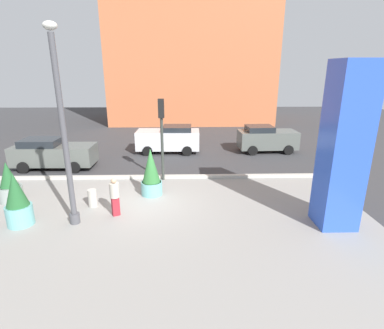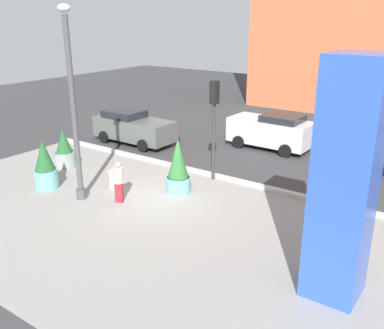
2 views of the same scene
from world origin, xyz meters
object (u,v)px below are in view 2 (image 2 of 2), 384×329
(pedestrian_on_sidewalk, at_px, (118,180))
(potted_plant_near_right, at_px, (178,168))
(traffic_light_far_side, at_px, (214,114))
(car_curb_east, at_px, (133,127))
(lamp_post, at_px, (74,111))
(potted_plant_mid_plaza, at_px, (64,150))
(concrete_bollard, at_px, (113,180))
(car_curb_west, at_px, (271,131))
(art_pillar_blue, at_px, (345,184))
(potted_plant_near_left, at_px, (45,166))

(pedestrian_on_sidewalk, bearing_deg, potted_plant_near_right, 59.53)
(traffic_light_far_side, distance_m, car_curb_east, 7.01)
(lamp_post, relative_size, potted_plant_mid_plaza, 3.89)
(potted_plant_mid_plaza, xyz_separation_m, potted_plant_near_right, (6.00, 0.55, 0.24))
(potted_plant_mid_plaza, height_order, pedestrian_on_sidewalk, potted_plant_mid_plaza)
(concrete_bollard, relative_size, car_curb_east, 0.17)
(car_curb_east, bearing_deg, car_curb_west, 27.36)
(art_pillar_blue, xyz_separation_m, car_curb_west, (-6.49, 10.30, -1.96))
(art_pillar_blue, relative_size, concrete_bollard, 7.72)
(potted_plant_mid_plaza, bearing_deg, concrete_bollard, -10.02)
(concrete_bollard, relative_size, car_curb_west, 0.18)
(car_curb_west, bearing_deg, car_curb_east, -152.64)
(art_pillar_blue, xyz_separation_m, traffic_light_far_side, (-6.55, 4.84, -0.10))
(concrete_bollard, bearing_deg, potted_plant_mid_plaza, 169.98)
(concrete_bollard, xyz_separation_m, traffic_light_far_side, (2.71, 3.12, 2.42))
(potted_plant_near_left, relative_size, traffic_light_far_side, 0.49)
(car_curb_east, bearing_deg, potted_plant_mid_plaza, -89.89)
(lamp_post, height_order, potted_plant_mid_plaza, lamp_post)
(potted_plant_mid_plaza, relative_size, pedestrian_on_sidewalk, 1.14)
(lamp_post, xyz_separation_m, art_pillar_blue, (9.52, -0.30, -0.46))
(concrete_bollard, relative_size, pedestrian_on_sidewalk, 0.48)
(potted_plant_mid_plaza, xyz_separation_m, car_curb_east, (-0.01, 4.58, 0.12))
(potted_plant_near_right, bearing_deg, car_curb_east, 146.12)
(potted_plant_mid_plaza, height_order, traffic_light_far_side, traffic_light_far_side)
(lamp_post, xyz_separation_m, pedestrian_on_sidewalk, (1.39, 0.60, -2.50))
(potted_plant_near_right, bearing_deg, art_pillar_blue, -22.82)
(car_curb_east, height_order, pedestrian_on_sidewalk, car_curb_east)
(potted_plant_near_left, height_order, concrete_bollard, potted_plant_near_left)
(potted_plant_near_left, bearing_deg, traffic_light_far_side, 43.13)
(car_curb_east, bearing_deg, art_pillar_blue, -28.24)
(potted_plant_mid_plaza, distance_m, pedestrian_on_sidewalk, 5.03)
(potted_plant_near_left, relative_size, pedestrian_on_sidewalk, 1.30)
(lamp_post, bearing_deg, concrete_bollard, 79.70)
(lamp_post, height_order, art_pillar_blue, lamp_post)
(lamp_post, xyz_separation_m, concrete_bollard, (0.26, 1.42, -2.98))
(art_pillar_blue, relative_size, car_curb_east, 1.28)
(car_curb_west, height_order, pedestrian_on_sidewalk, car_curb_west)
(potted_plant_near_left, bearing_deg, pedestrian_on_sidewalk, 11.10)
(potted_plant_mid_plaza, height_order, potted_plant_near_right, potted_plant_near_right)
(potted_plant_near_right, distance_m, concrete_bollard, 2.69)
(potted_plant_mid_plaza, bearing_deg, pedestrian_on_sidewalk, -17.05)
(art_pillar_blue, distance_m, traffic_light_far_side, 8.15)
(art_pillar_blue, bearing_deg, lamp_post, 178.19)
(potted_plant_near_left, xyz_separation_m, traffic_light_far_side, (4.91, 4.60, 1.87))
(potted_plant_mid_plaza, bearing_deg, potted_plant_near_right, 5.23)
(potted_plant_mid_plaza, xyz_separation_m, potted_plant_near_left, (1.47, -2.13, 0.17))
(potted_plant_near_left, distance_m, pedestrian_on_sidewalk, 3.40)
(art_pillar_blue, xyz_separation_m, potted_plant_near_left, (-11.46, 0.24, -1.97))
(potted_plant_near_left, xyz_separation_m, car_curb_west, (4.97, 10.06, 0.01))
(concrete_bollard, distance_m, car_curb_west, 9.03)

